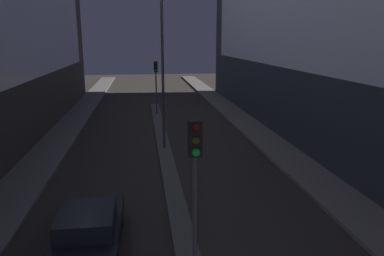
# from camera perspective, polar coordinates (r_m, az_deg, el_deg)

# --- Properties ---
(median_strip) EXTENTS (0.77, 32.01, 0.12)m
(median_strip) POSITION_cam_1_polar(r_m,az_deg,el_deg) (22.17, -4.18, -3.47)
(median_strip) COLOR #56544F
(median_strip) RESTS_ON ground
(traffic_light_near) EXTENTS (0.32, 0.42, 4.51)m
(traffic_light_near) POSITION_cam_1_polar(r_m,az_deg,el_deg) (9.20, 0.48, -6.15)
(traffic_light_near) COLOR #4C4C51
(traffic_light_near) RESTS_ON median_strip
(traffic_light_mid) EXTENTS (0.32, 0.42, 4.51)m
(traffic_light_mid) POSITION_cam_1_polar(r_m,az_deg,el_deg) (32.18, -5.53, 7.95)
(traffic_light_mid) COLOR #4C4C51
(traffic_light_mid) RESTS_ON median_strip
(street_lamp) EXTENTS (0.59, 0.59, 9.49)m
(street_lamp) POSITION_cam_1_polar(r_m,az_deg,el_deg) (21.70, -4.59, 14.31)
(street_lamp) COLOR #4C4C51
(street_lamp) RESTS_ON median_strip
(car_left_lane) EXTENTS (1.94, 4.50, 1.46)m
(car_left_lane) POSITION_cam_1_polar(r_m,az_deg,el_deg) (12.47, -15.48, -14.68)
(car_left_lane) COLOR black
(car_left_lane) RESTS_ON ground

